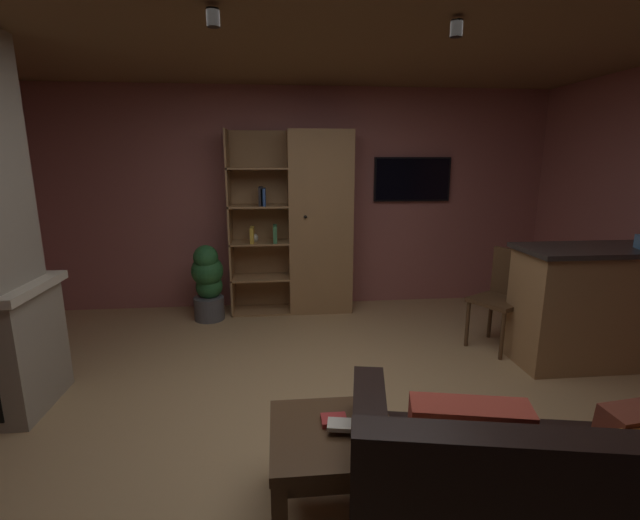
# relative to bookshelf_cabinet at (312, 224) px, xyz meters

# --- Properties ---
(floor) EXTENTS (5.87, 5.25, 0.02)m
(floor) POSITION_rel_bookshelf_cabinet_xyz_m (-0.11, -2.38, -1.03)
(floor) COLOR tan
(floor) RESTS_ON ground
(wall_back) EXTENTS (5.99, 0.06, 2.53)m
(wall_back) POSITION_rel_bookshelf_cabinet_xyz_m (-0.11, 0.27, 0.25)
(wall_back) COLOR #9E5B56
(wall_back) RESTS_ON ground
(ceiling) EXTENTS (5.87, 5.25, 0.02)m
(ceiling) POSITION_rel_bookshelf_cabinet_xyz_m (-0.11, -2.38, 1.53)
(ceiling) COLOR brown
(window_pane_back) EXTENTS (0.76, 0.01, 0.81)m
(window_pane_back) POSITION_rel_bookshelf_cabinet_xyz_m (-0.43, 0.24, 0.35)
(window_pane_back) COLOR white
(bookshelf_cabinet) EXTENTS (1.37, 0.41, 2.04)m
(bookshelf_cabinet) POSITION_rel_bookshelf_cabinet_xyz_m (0.00, 0.00, 0.00)
(bookshelf_cabinet) COLOR #997047
(bookshelf_cabinet) RESTS_ON ground
(kitchen_bar_counter) EXTENTS (1.54, 0.59, 1.02)m
(kitchen_bar_counter) POSITION_rel_bookshelf_cabinet_xyz_m (2.38, -1.62, -0.50)
(kitchen_bar_counter) COLOR #997047
(kitchen_bar_counter) RESTS_ON ground
(leather_couch) EXTENTS (1.79, 1.16, 0.84)m
(leather_couch) POSITION_rel_bookshelf_cabinet_xyz_m (0.71, -3.46, -0.70)
(leather_couch) COLOR black
(leather_couch) RESTS_ON ground
(coffee_table) EXTENTS (0.61, 0.60, 0.45)m
(coffee_table) POSITION_rel_bookshelf_cabinet_xyz_m (-0.15, -3.06, -0.66)
(coffee_table) COLOR #4C331E
(coffee_table) RESTS_ON ground
(table_book_0) EXTENTS (0.13, 0.10, 0.03)m
(table_book_0) POSITION_rel_bookshelf_cabinet_xyz_m (-0.14, -3.00, -0.55)
(table_book_0) COLOR #B22D2D
(table_book_0) RESTS_ON coffee_table
(table_book_1) EXTENTS (0.13, 0.11, 0.02)m
(table_book_1) POSITION_rel_bookshelf_cabinet_xyz_m (-0.12, -3.07, -0.53)
(table_book_1) COLOR beige
(table_book_1) RESTS_ON coffee_table
(dining_chair) EXTENTS (0.57, 0.57, 0.92)m
(dining_chair) POSITION_rel_bookshelf_cabinet_xyz_m (1.69, -1.22, -0.49)
(dining_chair) COLOR #4C331E
(dining_chair) RESTS_ON ground
(potted_floor_plant) EXTENTS (0.34, 0.34, 0.84)m
(potted_floor_plant) POSITION_rel_bookshelf_cabinet_xyz_m (-1.16, -0.21, -0.58)
(potted_floor_plant) COLOR #4C4C51
(potted_floor_plant) RESTS_ON ground
(wall_mounted_tv) EXTENTS (0.91, 0.06, 0.51)m
(wall_mounted_tv) POSITION_rel_bookshelf_cabinet_xyz_m (1.21, 0.21, 0.49)
(wall_mounted_tv) COLOR black
(track_light_spot_1) EXTENTS (0.07, 0.07, 0.09)m
(track_light_spot_1) POSITION_rel_bookshelf_cabinet_xyz_m (-0.71, -2.34, 1.45)
(track_light_spot_1) COLOR black
(track_light_spot_2) EXTENTS (0.07, 0.07, 0.09)m
(track_light_spot_2) POSITION_rel_bookshelf_cabinet_xyz_m (0.65, -2.27, 1.45)
(track_light_spot_2) COLOR black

